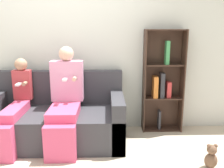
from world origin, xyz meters
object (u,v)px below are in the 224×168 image
at_px(adult_seated, 65,96).
at_px(child_seated, 16,105).
at_px(bookshelf, 162,82).
at_px(teddy_bear, 211,157).
at_px(couch, 57,120).

xyz_separation_m(adult_seated, child_seated, (-0.63, -0.05, -0.10)).
bearing_deg(adult_seated, bookshelf, 17.81).
distance_m(bookshelf, teddy_bear, 1.28).
bearing_deg(bookshelf, adult_seated, -162.19).
bearing_deg(couch, child_seated, -164.55).
height_order(couch, adult_seated, adult_seated).
relative_size(adult_seated, teddy_bear, 4.49).
xyz_separation_m(child_seated, bookshelf, (1.99, 0.49, 0.19)).
distance_m(child_seated, teddy_bear, 2.42).
distance_m(couch, teddy_bear, 1.97).
height_order(adult_seated, bookshelf, bookshelf).
bearing_deg(bookshelf, couch, -166.71).
bearing_deg(adult_seated, couch, 151.24).
bearing_deg(bookshelf, child_seated, -166.18).
bearing_deg(child_seated, couch, 15.45).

